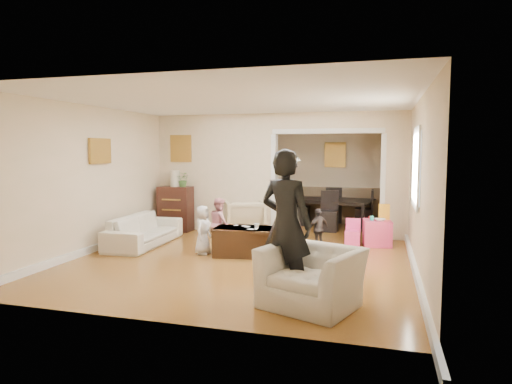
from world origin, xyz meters
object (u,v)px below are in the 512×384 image
(dresser, at_px, (176,209))
(child_kneel_b, at_px, (220,224))
(child_kneel_a, at_px, (203,230))
(table_lamp, at_px, (175,179))
(adult_person, at_px, (286,225))
(child_toddler, at_px, (319,229))
(armchair_front, at_px, (311,277))
(armchair_back, at_px, (244,218))
(cyan_cup, at_px, (372,218))
(dining_table, at_px, (332,213))
(play_table, at_px, (377,233))
(coffee_cup, at_px, (257,226))
(coffee_table, at_px, (252,241))
(sofa, at_px, (144,230))

(dresser, bearing_deg, child_kneel_b, -42.65)
(child_kneel_a, bearing_deg, table_lamp, 38.05)
(table_lamp, height_order, child_kneel_a, table_lamp)
(adult_person, relative_size, child_kneel_a, 2.15)
(table_lamp, relative_size, child_toddler, 0.47)
(child_kneel_a, bearing_deg, armchair_front, -132.10)
(armchair_front, relative_size, table_lamp, 2.94)
(armchair_back, distance_m, adult_person, 4.14)
(child_kneel_a, bearing_deg, child_toddler, -63.68)
(cyan_cup, distance_m, dining_table, 2.19)
(play_table, xyz_separation_m, child_toddler, (-1.03, -0.66, 0.14))
(armchair_front, bearing_deg, child_toddler, 116.55)
(coffee_cup, bearing_deg, cyan_cup, 37.02)
(armchair_back, relative_size, dining_table, 0.44)
(dresser, xyz_separation_m, coffee_table, (2.31, -1.79, -0.26))
(coffee_table, relative_size, child_toddler, 1.68)
(adult_person, bearing_deg, play_table, -89.61)
(armchair_front, distance_m, cyan_cup, 3.65)
(adult_person, bearing_deg, dresser, -31.73)
(coffee_table, height_order, child_toddler, child_toddler)
(sofa, relative_size, table_lamp, 5.40)
(table_lamp, bearing_deg, child_kneel_b, -42.65)
(dining_table, distance_m, child_kneel_b, 3.47)
(dining_table, bearing_deg, adult_person, -78.88)
(coffee_cup, bearing_deg, armchair_front, -59.67)
(cyan_cup, distance_m, child_kneel_a, 3.21)
(dresser, bearing_deg, cyan_cup, -5.60)
(coffee_cup, distance_m, play_table, 2.48)
(table_lamp, xyz_separation_m, adult_person, (3.35, -3.83, -0.26))
(play_table, bearing_deg, dining_table, 119.32)
(child_kneel_b, bearing_deg, coffee_table, -142.22)
(play_table, relative_size, child_kneel_a, 0.59)
(armchair_front, bearing_deg, coffee_cup, 140.64)
(armchair_front, bearing_deg, table_lamp, 152.87)
(armchair_front, relative_size, coffee_table, 0.83)
(coffee_table, height_order, coffee_cup, coffee_cup)
(dining_table, height_order, adult_person, adult_person)
(armchair_back, xyz_separation_m, child_toddler, (1.71, -0.94, 0.00))
(child_toddler, bearing_deg, child_kneel_b, -34.61)
(table_lamp, relative_size, adult_person, 0.20)
(table_lamp, distance_m, child_kneel_b, 2.30)
(cyan_cup, height_order, adult_person, adult_person)
(armchair_front, bearing_deg, play_table, 99.45)
(dresser, height_order, adult_person, adult_person)
(coffee_table, bearing_deg, dining_table, 73.11)
(coffee_cup, bearing_deg, sofa, 172.32)
(table_lamp, height_order, adult_person, adult_person)
(armchair_front, xyz_separation_m, adult_person, (-0.34, 0.18, 0.57))
(adult_person, bearing_deg, coffee_table, -46.06)
(adult_person, xyz_separation_m, child_kneel_a, (-1.88, 1.90, -0.49))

